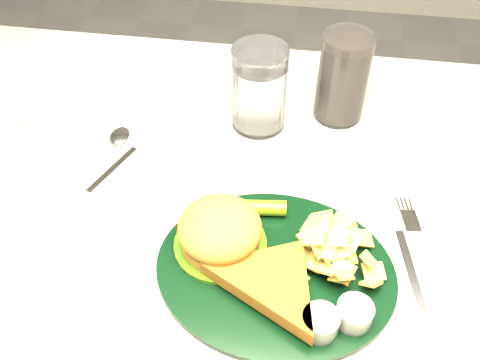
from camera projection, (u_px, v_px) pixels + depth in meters
The scene contains 7 objects.
table at pixel (237, 331), 1.02m from camera, with size 1.20×0.80×0.75m, color #ABA69A, non-canonical shape.
dinner_plate at pixel (276, 256), 0.64m from camera, with size 0.30×0.25×0.07m, color black, non-canonical shape.
water_glass at pixel (259, 88), 0.82m from camera, with size 0.09×0.09×0.14m, color silver.
cola_glass at pixel (343, 78), 0.83m from camera, with size 0.08×0.08×0.15m, color black.
fork_napkin at pixel (410, 264), 0.67m from camera, with size 0.12×0.16×0.01m, color silver, non-canonical shape.
spoon at pixel (112, 168), 0.79m from camera, with size 0.04×0.15×0.01m, color silver, non-canonical shape.
ramekin at pixel (36, 119), 0.85m from camera, with size 0.04×0.04×0.03m, color white.
Camera 1 is at (0.08, -0.50, 1.31)m, focal length 40.00 mm.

